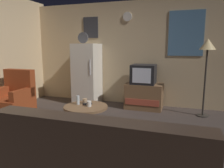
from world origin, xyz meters
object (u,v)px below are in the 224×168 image
remote_control (88,104)px  armchair (14,100)px  wine_glass (78,100)px  mug_ceramic_tan (85,101)px  crt_tv (144,74)px  tv_stand (144,96)px  coffee_table (86,120)px  standing_lamp (207,50)px  mug_ceramic_white (89,104)px  fridge (87,74)px

remote_control → armchair: size_ratio=0.16×
wine_glass → mug_ceramic_tan: size_ratio=1.67×
remote_control → crt_tv: bearing=37.6°
tv_stand → coffee_table: (-0.65, -1.77, -0.06)m
coffee_table → standing_lamp: bearing=39.7°
wine_glass → mug_ceramic_tan: wine_glass is taller
remote_control → mug_ceramic_white: bearing=-85.6°
crt_tv → coffee_table: 1.96m
mug_ceramic_white → remote_control: size_ratio=0.60×
fridge → coffee_table: 2.04m
fridge → mug_ceramic_white: (0.88, -1.81, -0.24)m
fridge → wine_glass: bearing=-69.7°
fridge → crt_tv: (1.44, -0.03, 0.05)m
mug_ceramic_tan → remote_control: bearing=-24.7°
standing_lamp → wine_glass: 2.72m
standing_lamp → coffee_table: standing_lamp is taller
tv_stand → mug_ceramic_tan: bearing=-113.6°
mug_ceramic_tan → armchair: 1.74m
fridge → wine_glass: 1.88m
crt_tv → standing_lamp: (1.29, -0.17, 0.55)m
remote_control → armchair: 1.80m
mug_ceramic_tan → tv_stand: bearing=66.4°
coffee_table → mug_ceramic_tan: 0.31m
standing_lamp → mug_ceramic_tan: standing_lamp is taller
coffee_table → remote_control: (-0.01, 0.09, 0.25)m
mug_ceramic_white → armchair: (-1.86, 0.34, -0.18)m
armchair → mug_ceramic_white: bearing=-10.5°
remote_control → armchair: bearing=140.7°
mug_ceramic_white → remote_control: mug_ceramic_white is taller
mug_ceramic_white → wine_glass: bearing=167.6°
coffee_table → mug_ceramic_tan: bearing=120.5°
fridge → coffee_table: size_ratio=2.46×
wine_glass → coffee_table: bearing=-13.2°
fridge → tv_stand: (1.46, -0.03, -0.46)m
coffee_table → remote_control: remote_control is taller
armchair → coffee_table: bearing=-10.5°
mug_ceramic_tan → remote_control: mug_ceramic_tan is taller
fridge → standing_lamp: 2.80m
wine_glass → mug_ceramic_white: bearing=-12.4°
tv_stand → wine_glass: 1.93m
standing_lamp → remote_control: size_ratio=10.60×
coffee_table → armchair: armchair is taller
tv_stand → crt_tv: 0.51m
tv_stand → armchair: (-2.44, -1.44, 0.05)m
coffee_table → mug_ceramic_tan: (-0.07, 0.12, 0.28)m
mug_ceramic_tan → mug_ceramic_white: bearing=-44.0°
standing_lamp → mug_ceramic_white: bearing=-139.1°
fridge → mug_ceramic_white: fridge is taller
standing_lamp → mug_ceramic_tan: 2.61m
mug_ceramic_tan → wine_glass: bearing=-137.3°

